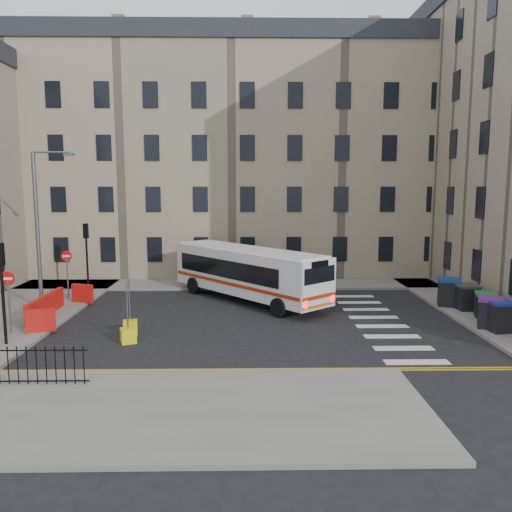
{
  "coord_description": "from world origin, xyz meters",
  "views": [
    {
      "loc": [
        -2.25,
        -23.6,
        6.42
      ],
      "look_at": [
        -1.83,
        1.08,
        3.0
      ],
      "focal_mm": 35.0,
      "sensor_mm": 36.0,
      "label": 1
    }
  ],
  "objects_px": {
    "bus": "(247,271)",
    "bollard_chevron": "(128,336)",
    "streetlamp": "(37,228)",
    "wheelie_bin_a": "(499,316)",
    "wheelie_bin_d": "(466,297)",
    "bollard_yellow": "(130,327)",
    "wheelie_bin_b": "(490,312)",
    "wheelie_bin_e": "(449,292)",
    "wheelie_bin_c": "(485,305)"
  },
  "relations": [
    {
      "from": "wheelie_bin_b",
      "to": "wheelie_bin_c",
      "type": "height_order",
      "value": "wheelie_bin_b"
    },
    {
      "from": "bollard_yellow",
      "to": "wheelie_bin_c",
      "type": "bearing_deg",
      "value": 7.1
    },
    {
      "from": "wheelie_bin_e",
      "to": "bollard_yellow",
      "type": "relative_size",
      "value": 2.66
    },
    {
      "from": "streetlamp",
      "to": "bollard_yellow",
      "type": "distance_m",
      "value": 8.09
    },
    {
      "from": "bus",
      "to": "wheelie_bin_c",
      "type": "xyz_separation_m",
      "value": [
        11.55,
        -4.36,
        -0.94
      ]
    },
    {
      "from": "bollard_yellow",
      "to": "wheelie_bin_d",
      "type": "bearing_deg",
      "value": 12.44
    },
    {
      "from": "bus",
      "to": "bollard_yellow",
      "type": "distance_m",
      "value": 8.36
    },
    {
      "from": "wheelie_bin_d",
      "to": "wheelie_bin_e",
      "type": "xyz_separation_m",
      "value": [
        -0.53,
        0.92,
        0.08
      ]
    },
    {
      "from": "wheelie_bin_b",
      "to": "bollard_yellow",
      "type": "distance_m",
      "value": 16.1
    },
    {
      "from": "wheelie_bin_b",
      "to": "bollard_yellow",
      "type": "height_order",
      "value": "wheelie_bin_b"
    },
    {
      "from": "wheelie_bin_a",
      "to": "wheelie_bin_d",
      "type": "bearing_deg",
      "value": 80.57
    },
    {
      "from": "wheelie_bin_d",
      "to": "bollard_chevron",
      "type": "distance_m",
      "value": 16.97
    },
    {
      "from": "wheelie_bin_d",
      "to": "bollard_yellow",
      "type": "xyz_separation_m",
      "value": [
        -16.45,
        -3.63,
        -0.5
      ]
    },
    {
      "from": "streetlamp",
      "to": "bollard_chevron",
      "type": "xyz_separation_m",
      "value": [
        5.79,
        -5.47,
        -4.04
      ]
    },
    {
      "from": "bus",
      "to": "wheelie_bin_b",
      "type": "bearing_deg",
      "value": -69.59
    },
    {
      "from": "streetlamp",
      "to": "wheelie_bin_e",
      "type": "distance_m",
      "value": 21.78
    },
    {
      "from": "wheelie_bin_a",
      "to": "wheelie_bin_e",
      "type": "height_order",
      "value": "wheelie_bin_e"
    },
    {
      "from": "wheelie_bin_b",
      "to": "bollard_yellow",
      "type": "relative_size",
      "value": 2.58
    },
    {
      "from": "bus",
      "to": "wheelie_bin_a",
      "type": "height_order",
      "value": "bus"
    },
    {
      "from": "wheelie_bin_a",
      "to": "wheelie_bin_b",
      "type": "relative_size",
      "value": 0.86
    },
    {
      "from": "streetlamp",
      "to": "wheelie_bin_b",
      "type": "bearing_deg",
      "value": -10.26
    },
    {
      "from": "bollard_yellow",
      "to": "wheelie_bin_b",
      "type": "bearing_deg",
      "value": 1.11
    },
    {
      "from": "wheelie_bin_a",
      "to": "bollard_chevron",
      "type": "xyz_separation_m",
      "value": [
        -16.03,
        -1.0,
        -0.52
      ]
    },
    {
      "from": "bus",
      "to": "wheelie_bin_c",
      "type": "distance_m",
      "value": 12.39
    },
    {
      "from": "wheelie_bin_a",
      "to": "wheelie_bin_b",
      "type": "height_order",
      "value": "wheelie_bin_b"
    },
    {
      "from": "streetlamp",
      "to": "bus",
      "type": "relative_size",
      "value": 0.83
    },
    {
      "from": "wheelie_bin_c",
      "to": "wheelie_bin_b",
      "type": "bearing_deg",
      "value": -90.22
    },
    {
      "from": "wheelie_bin_a",
      "to": "wheelie_bin_e",
      "type": "xyz_separation_m",
      "value": [
        -0.31,
        4.78,
        0.06
      ]
    },
    {
      "from": "bollard_chevron",
      "to": "wheelie_bin_d",
      "type": "bearing_deg",
      "value": 16.66
    },
    {
      "from": "wheelie_bin_d",
      "to": "bollard_chevron",
      "type": "bearing_deg",
      "value": -165.98
    },
    {
      "from": "bus",
      "to": "bollard_yellow",
      "type": "xyz_separation_m",
      "value": [
        -5.15,
        -6.44,
        -1.4
      ]
    },
    {
      "from": "wheelie_bin_c",
      "to": "wheelie_bin_d",
      "type": "bearing_deg",
      "value": 118.72
    },
    {
      "from": "bollard_yellow",
      "to": "bollard_chevron",
      "type": "xyz_separation_m",
      "value": [
        0.2,
        -1.24,
        0.0
      ]
    },
    {
      "from": "streetlamp",
      "to": "wheelie_bin_a",
      "type": "height_order",
      "value": "streetlamp"
    },
    {
      "from": "bus",
      "to": "bollard_chevron",
      "type": "height_order",
      "value": "bus"
    },
    {
      "from": "wheelie_bin_a",
      "to": "wheelie_bin_c",
      "type": "bearing_deg",
      "value": 72.13
    },
    {
      "from": "bus",
      "to": "bollard_yellow",
      "type": "relative_size",
      "value": 16.34
    },
    {
      "from": "bollard_chevron",
      "to": "bus",
      "type": "bearing_deg",
      "value": 57.17
    },
    {
      "from": "streetlamp",
      "to": "wheelie_bin_b",
      "type": "relative_size",
      "value": 5.25
    },
    {
      "from": "wheelie_bin_a",
      "to": "wheelie_bin_e",
      "type": "bearing_deg",
      "value": 87.5
    },
    {
      "from": "streetlamp",
      "to": "wheelie_bin_a",
      "type": "relative_size",
      "value": 6.1
    },
    {
      "from": "bollard_yellow",
      "to": "wheelie_bin_a",
      "type": "bearing_deg",
      "value": -0.83
    },
    {
      "from": "bus",
      "to": "wheelie_bin_b",
      "type": "relative_size",
      "value": 6.32
    },
    {
      "from": "wheelie_bin_b",
      "to": "wheelie_bin_e",
      "type": "height_order",
      "value": "wheelie_bin_e"
    },
    {
      "from": "streetlamp",
      "to": "bollard_yellow",
      "type": "height_order",
      "value": "streetlamp"
    },
    {
      "from": "wheelie_bin_e",
      "to": "bollard_yellow",
      "type": "height_order",
      "value": "wheelie_bin_e"
    },
    {
      "from": "wheelie_bin_c",
      "to": "wheelie_bin_a",
      "type": "bearing_deg",
      "value": -82.53
    },
    {
      "from": "wheelie_bin_b",
      "to": "wheelie_bin_d",
      "type": "bearing_deg",
      "value": 108.27
    },
    {
      "from": "wheelie_bin_c",
      "to": "wheelie_bin_e",
      "type": "xyz_separation_m",
      "value": [
        -0.79,
        2.46,
        0.12
      ]
    },
    {
      "from": "bus",
      "to": "wheelie_bin_d",
      "type": "bearing_deg",
      "value": -54.31
    }
  ]
}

